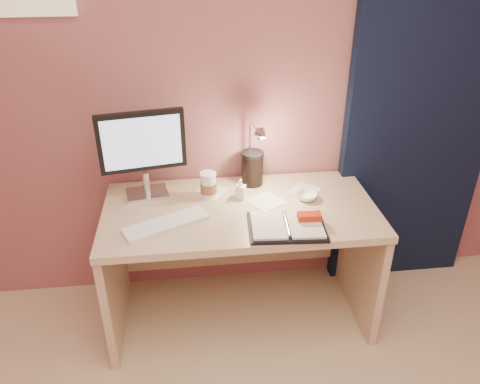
{
  "coord_description": "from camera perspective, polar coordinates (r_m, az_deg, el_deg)",
  "views": [
    {
      "loc": [
        -0.24,
        -0.66,
        1.97
      ],
      "look_at": [
        -0.01,
        1.33,
        0.85
      ],
      "focal_mm": 35.0,
      "sensor_mm": 36.0,
      "label": 1
    }
  ],
  "objects": [
    {
      "name": "paper_a",
      "position": [
        2.45,
        3.25,
        -1.16
      ],
      "size": [
        0.22,
        0.22,
        0.0
      ],
      "primitive_type": "cube",
      "rotation": [
        0.0,
        0.0,
        0.57
      ],
      "color": "silver",
      "rests_on": "desk"
    },
    {
      "name": "coffee_cup",
      "position": [
        2.47,
        -3.87,
        0.79
      ],
      "size": [
        0.09,
        0.09,
        0.14
      ],
      "color": "white",
      "rests_on": "desk"
    },
    {
      "name": "paper_b",
      "position": [
        2.58,
        7.98,
        0.23
      ],
      "size": [
        0.2,
        0.2,
        0.0
      ],
      "primitive_type": "cube",
      "rotation": [
        0.0,
        0.0,
        -0.66
      ],
      "color": "silver",
      "rests_on": "desk"
    },
    {
      "name": "room",
      "position": [
        2.77,
        19.53,
        9.98
      ],
      "size": [
        3.5,
        3.5,
        3.5
      ],
      "color": "#C6B28E",
      "rests_on": "ground"
    },
    {
      "name": "monitor",
      "position": [
        2.44,
        -11.85,
        5.44
      ],
      "size": [
        0.44,
        0.19,
        0.47
      ],
      "rotation": [
        0.0,
        0.0,
        0.17
      ],
      "color": "silver",
      "rests_on": "desk"
    },
    {
      "name": "dark_jar",
      "position": [
        2.59,
        1.51,
        2.73
      ],
      "size": [
        0.12,
        0.12,
        0.17
      ],
      "primitive_type": "cylinder",
      "color": "black",
      "rests_on": "desk"
    },
    {
      "name": "planner",
      "position": [
        2.24,
        5.95,
        -4.05
      ],
      "size": [
        0.38,
        0.29,
        0.06
      ],
      "rotation": [
        0.0,
        0.0,
        -0.07
      ],
      "color": "black",
      "rests_on": "desk"
    },
    {
      "name": "bowl",
      "position": [
        2.49,
        8.14,
        -0.55
      ],
      "size": [
        0.14,
        0.14,
        0.03
      ],
      "primitive_type": "imported",
      "rotation": [
        0.0,
        0.0,
        0.39
      ],
      "color": "white",
      "rests_on": "desk"
    },
    {
      "name": "keyboard",
      "position": [
        2.28,
        -9.01,
        -3.84
      ],
      "size": [
        0.43,
        0.29,
        0.02
      ],
      "primitive_type": "cube",
      "rotation": [
        0.0,
        0.0,
        0.45
      ],
      "color": "white",
      "rests_on": "desk"
    },
    {
      "name": "lotion_bottle",
      "position": [
        2.46,
        0.07,
        0.38
      ],
      "size": [
        0.06,
        0.06,
        0.11
      ],
      "primitive_type": "imported",
      "rotation": [
        0.0,
        0.0,
        -0.4
      ],
      "color": "white",
      "rests_on": "desk"
    },
    {
      "name": "desk_lamp",
      "position": [
        2.47,
        0.83,
        5.09
      ],
      "size": [
        0.13,
        0.23,
        0.37
      ],
      "rotation": [
        0.0,
        0.0,
        0.3
      ],
      "color": "silver",
      "rests_on": "desk"
    },
    {
      "name": "paper_c",
      "position": [
        2.55,
        -3.68,
        0.05
      ],
      "size": [
        0.21,
        0.21,
        0.0
      ],
      "primitive_type": "cube",
      "rotation": [
        0.0,
        0.0,
        1.03
      ],
      "color": "silver",
      "rests_on": "desk"
    },
    {
      "name": "desk",
      "position": [
        2.58,
        -0.17,
        -5.38
      ],
      "size": [
        1.4,
        0.7,
        0.73
      ],
      "color": "#C4AC8A",
      "rests_on": "ground"
    }
  ]
}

